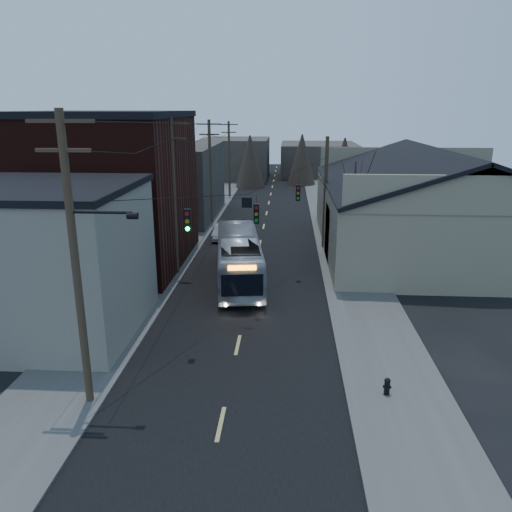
{
  "coord_description": "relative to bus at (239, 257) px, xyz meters",
  "views": [
    {
      "loc": [
        2.18,
        -12.75,
        10.5
      ],
      "look_at": [
        0.56,
        12.38,
        3.0
      ],
      "focal_mm": 35.0,
      "sensor_mm": 36.0,
      "label": 1
    }
  ],
  "objects": [
    {
      "name": "building_clapboard",
      "position": [
        -8.17,
        -8.09,
        1.98
      ],
      "size": [
        8.0,
        8.0,
        7.0
      ],
      "primitive_type": "cube",
      "color": "gray",
      "rests_on": "ground"
    },
    {
      "name": "sidewalk_right",
      "position": [
        7.33,
        12.91,
        -1.46
      ],
      "size": [
        4.0,
        110.0,
        0.12
      ],
      "primitive_type": "cube",
      "color": "#474744",
      "rests_on": "ground"
    },
    {
      "name": "utility_lines",
      "position": [
        -2.28,
        7.05,
        3.43
      ],
      "size": [
        11.24,
        45.28,
        10.5
      ],
      "color": "#382B1E",
      "rests_on": "ground"
    },
    {
      "name": "building_left_far",
      "position": [
        -8.67,
        18.91,
        1.98
      ],
      "size": [
        9.0,
        14.0,
        7.0
      ],
      "primitive_type": "cube",
      "color": "#37322C",
      "rests_on": "ground"
    },
    {
      "name": "warehouse",
      "position": [
        13.83,
        7.91,
        1.17
      ],
      "size": [
        16.16,
        20.6,
        7.73
      ],
      "color": "gray",
      "rests_on": "ground"
    },
    {
      "name": "building_brick",
      "position": [
        -9.17,
        2.91,
        3.48
      ],
      "size": [
        10.0,
        12.0,
        10.0
      ],
      "primitive_type": "cube",
      "color": "black",
      "rests_on": "ground"
    },
    {
      "name": "bus",
      "position": [
        0.0,
        0.0,
        0.0
      ],
      "size": [
        3.97,
        11.18,
        3.05
      ],
      "primitive_type": "imported",
      "rotation": [
        0.0,
        0.0,
        3.27
      ],
      "color": "#9EA1A9",
      "rests_on": "ground"
    },
    {
      "name": "fire_hydrant",
      "position": [
        6.87,
        -13.0,
        -1.04
      ],
      "size": [
        0.33,
        0.23,
        0.68
      ],
      "rotation": [
        0.0,
        0.0,
        -0.16
      ],
      "color": "black",
      "rests_on": "sidewalk_right"
    },
    {
      "name": "sidewalk_left",
      "position": [
        -5.67,
        12.91,
        -1.46
      ],
      "size": [
        4.0,
        110.0,
        0.12
      ],
      "primitive_type": "cube",
      "color": "#474744",
      "rests_on": "ground"
    },
    {
      "name": "road_surface",
      "position": [
        0.83,
        12.91,
        -1.51
      ],
      "size": [
        9.0,
        110.0,
        0.02
      ],
      "primitive_type": "cube",
      "color": "black",
      "rests_on": "ground"
    },
    {
      "name": "parked_car",
      "position": [
        -2.36,
        10.23,
        -0.91
      ],
      "size": [
        1.44,
        3.77,
        1.22
      ],
      "primitive_type": "imported",
      "rotation": [
        0.0,
        0.0,
        -0.04
      ],
      "color": "#9EA0A5",
      "rests_on": "ground"
    },
    {
      "name": "bare_tree",
      "position": [
        7.33,
        2.91,
        2.08
      ],
      "size": [
        0.4,
        0.4,
        7.2
      ],
      "primitive_type": "cone",
      "color": "black",
      "rests_on": "ground"
    },
    {
      "name": "building_far_left",
      "position": [
        -5.17,
        47.91,
        1.48
      ],
      "size": [
        10.0,
        12.0,
        6.0
      ],
      "primitive_type": "cube",
      "color": "#37322C",
      "rests_on": "ground"
    },
    {
      "name": "building_far_right",
      "position": [
        7.83,
        52.91,
        0.98
      ],
      "size": [
        12.0,
        14.0,
        5.0
      ],
      "primitive_type": "cube",
      "color": "#37322C",
      "rests_on": "ground"
    },
    {
      "name": "ground",
      "position": [
        0.83,
        -17.09,
        -1.52
      ],
      "size": [
        160.0,
        160.0,
        0.0
      ],
      "primitive_type": "plane",
      "color": "black",
      "rests_on": "ground"
    }
  ]
}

